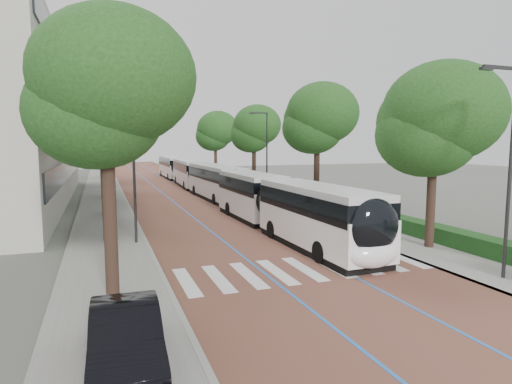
{
  "coord_description": "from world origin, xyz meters",
  "views": [
    {
      "loc": [
        -7.76,
        -14.82,
        5.31
      ],
      "look_at": [
        0.96,
        8.98,
        2.4
      ],
      "focal_mm": 30.0,
      "sensor_mm": 36.0,
      "label": 1
    }
  ],
  "objects": [
    {
      "name": "lead_bus",
      "position": [
        2.31,
        7.73,
        1.63
      ],
      "size": [
        2.85,
        18.44,
        3.2
      ],
      "rotation": [
        0.0,
        0.0,
        0.02
      ],
      "color": "black",
      "rests_on": "ground"
    },
    {
      "name": "bus_queued_1",
      "position": [
        2.57,
        36.78,
        1.62
      ],
      "size": [
        2.99,
        12.48,
        3.2
      ],
      "rotation": [
        0.0,
        0.0,
        -0.04
      ],
      "color": "white",
      "rests_on": "ground"
    },
    {
      "name": "road",
      "position": [
        0.0,
        40.0,
        0.01
      ],
      "size": [
        11.0,
        140.0,
        0.02
      ],
      "primitive_type": "cube",
      "color": "brown",
      "rests_on": "ground"
    },
    {
      "name": "trees_right",
      "position": [
        7.7,
        21.7,
        6.58
      ],
      "size": [
        5.79,
        47.77,
        9.24
      ],
      "color": "black",
      "rests_on": "ground"
    },
    {
      "name": "lamp_post_left",
      "position": [
        -6.1,
        8.0,
        4.12
      ],
      "size": [
        0.14,
        0.14,
        8.0
      ],
      "primitive_type": "cylinder",
      "color": "#2A292C",
      "rests_on": "sidewalk_left"
    },
    {
      "name": "bus_queued_2",
      "position": [
        2.65,
        50.27,
        1.62
      ],
      "size": [
        2.58,
        12.41,
        3.2
      ],
      "rotation": [
        0.0,
        0.0,
        -0.0
      ],
      "color": "white",
      "rests_on": "ground"
    },
    {
      "name": "sidewalk_right",
      "position": [
        7.5,
        40.0,
        0.06
      ],
      "size": [
        4.0,
        140.0,
        0.12
      ],
      "primitive_type": "cube",
      "color": "gray",
      "rests_on": "ground"
    },
    {
      "name": "hedge",
      "position": [
        9.1,
        0.0,
        0.52
      ],
      "size": [
        1.2,
        14.0,
        0.8
      ],
      "primitive_type": "cube",
      "color": "#153B14",
      "rests_on": "sidewalk_right"
    },
    {
      "name": "trees_left",
      "position": [
        -7.5,
        25.07,
        6.96
      ],
      "size": [
        6.34,
        60.52,
        10.07
      ],
      "color": "black",
      "rests_on": "ground"
    },
    {
      "name": "streetlight_near",
      "position": [
        6.62,
        -3.0,
        4.82
      ],
      "size": [
        1.82,
        0.2,
        8.0
      ],
      "color": "#2A292C",
      "rests_on": "sidewalk_right"
    },
    {
      "name": "zebra_crossing",
      "position": [
        0.2,
        1.0,
        0.03
      ],
      "size": [
        10.55,
        3.6,
        0.01
      ],
      "color": "silver",
      "rests_on": "ground"
    },
    {
      "name": "ground",
      "position": [
        0.0,
        0.0,
        0.0
      ],
      "size": [
        160.0,
        160.0,
        0.0
      ],
      "primitive_type": "plane",
      "color": "#51544C",
      "rests_on": "ground"
    },
    {
      "name": "kerb_right",
      "position": [
        5.6,
        40.0,
        0.06
      ],
      "size": [
        0.2,
        140.0,
        0.14
      ],
      "primitive_type": "cube",
      "color": "gray",
      "rests_on": "ground"
    },
    {
      "name": "lane_line_right",
      "position": [
        1.6,
        40.0,
        0.02
      ],
      "size": [
        0.12,
        126.0,
        0.01
      ],
      "primitive_type": "cube",
      "color": "blue",
      "rests_on": "road"
    },
    {
      "name": "parked_car",
      "position": [
        -7.34,
        -4.98,
        0.86
      ],
      "size": [
        1.69,
        4.53,
        1.48
      ],
      "primitive_type": "imported",
      "rotation": [
        0.0,
        0.0,
        -0.03
      ],
      "color": "black",
      "rests_on": "sidewalk_left"
    },
    {
      "name": "streetlight_far",
      "position": [
        6.62,
        22.0,
        4.82
      ],
      "size": [
        1.82,
        0.2,
        8.0
      ],
      "color": "#2A292C",
      "rests_on": "sidewalk_right"
    },
    {
      "name": "sidewalk_left",
      "position": [
        -7.5,
        40.0,
        0.06
      ],
      "size": [
        4.0,
        140.0,
        0.12
      ],
      "primitive_type": "cube",
      "color": "gray",
      "rests_on": "ground"
    },
    {
      "name": "kerb_left",
      "position": [
        -5.6,
        40.0,
        0.06
      ],
      "size": [
        0.2,
        140.0,
        0.14
      ],
      "primitive_type": "cube",
      "color": "gray",
      "rests_on": "ground"
    },
    {
      "name": "bus_queued_0",
      "position": [
        2.55,
        23.93,
        1.62
      ],
      "size": [
        2.83,
        12.46,
        3.2
      ],
      "rotation": [
        0.0,
        0.0,
        0.03
      ],
      "color": "white",
      "rests_on": "ground"
    },
    {
      "name": "lane_line_left",
      "position": [
        -1.6,
        40.0,
        0.02
      ],
      "size": [
        0.12,
        126.0,
        0.01
      ],
      "primitive_type": "cube",
      "color": "blue",
      "rests_on": "road"
    }
  ]
}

